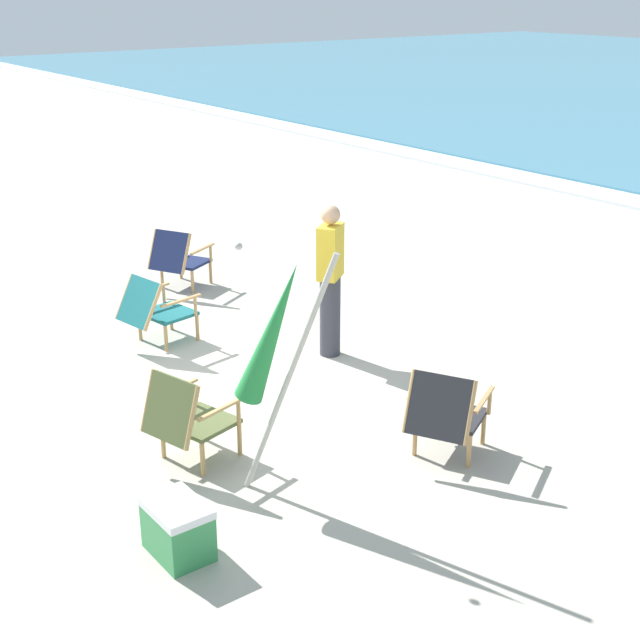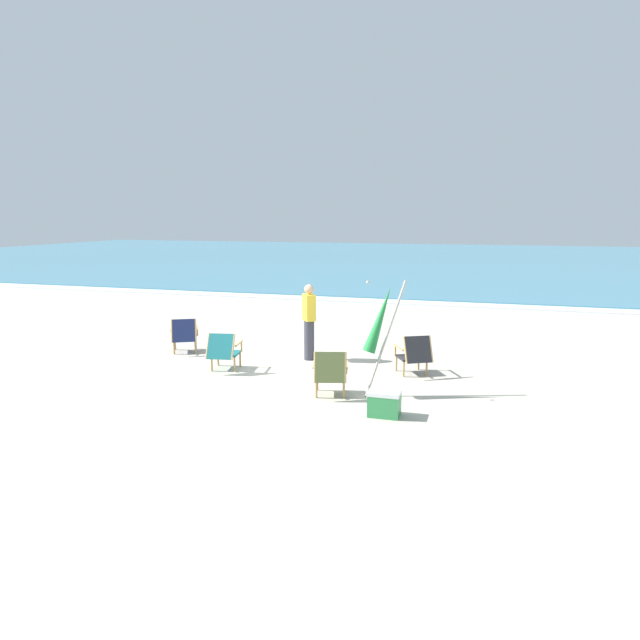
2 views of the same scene
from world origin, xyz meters
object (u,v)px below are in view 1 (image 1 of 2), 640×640
(beach_chair_front_left, at_px, (155,308))
(beach_chair_front_right, at_px, (446,412))
(umbrella_furled_green, at_px, (273,335))
(cooler_box, at_px, (178,529))
(beach_chair_mid_center, at_px, (178,257))
(beach_chair_back_right, at_px, (187,416))
(person_near_chairs, at_px, (330,280))

(beach_chair_front_left, bearing_deg, beach_chair_front_right, 11.63)
(umbrella_furled_green, distance_m, cooler_box, 1.52)
(beach_chair_front_right, height_order, beach_chair_mid_center, beach_chair_front_right)
(cooler_box, bearing_deg, beach_chair_back_right, 147.61)
(beach_chair_front_left, relative_size, cooler_box, 1.72)
(beach_chair_front_left, height_order, person_near_chairs, person_near_chairs)
(cooler_box, bearing_deg, umbrella_furled_green, 105.39)
(beach_chair_back_right, height_order, beach_chair_front_left, beach_chair_back_right)
(person_near_chairs, distance_m, cooler_box, 3.76)
(umbrella_furled_green, relative_size, cooler_box, 4.10)
(beach_chair_front_right, height_order, person_near_chairs, person_near_chairs)
(beach_chair_front_left, bearing_deg, beach_chair_back_right, -21.64)
(beach_chair_front_right, relative_size, beach_chair_mid_center, 0.99)
(beach_chair_back_right, bearing_deg, beach_chair_front_left, 158.36)
(umbrella_furled_green, bearing_deg, beach_chair_back_right, -156.63)
(beach_chair_front_right, distance_m, umbrella_furled_green, 1.71)
(person_near_chairs, bearing_deg, beach_chair_front_left, -135.19)
(umbrella_furled_green, xyz_separation_m, person_near_chairs, (-1.90, 2.00, -0.47))
(beach_chair_mid_center, xyz_separation_m, person_near_chairs, (2.86, 0.24, 0.41))
(beach_chair_front_right, distance_m, cooler_box, 2.43)
(beach_chair_front_right, distance_m, beach_chair_front_left, 3.76)
(beach_chair_front_right, relative_size, beach_chair_back_right, 1.09)
(beach_chair_front_right, bearing_deg, beach_chair_back_right, -124.76)
(beach_chair_mid_center, height_order, person_near_chairs, person_near_chairs)
(beach_chair_front_left, height_order, cooler_box, beach_chair_front_left)
(beach_chair_back_right, xyz_separation_m, beach_chair_front_left, (-2.48, 0.98, -0.01))
(person_near_chairs, bearing_deg, beach_chair_back_right, -64.43)
(umbrella_furled_green, height_order, cooler_box, umbrella_furled_green)
(person_near_chairs, bearing_deg, beach_chair_mid_center, -175.14)
(beach_chair_back_right, bearing_deg, person_near_chairs, 115.57)
(beach_chair_front_left, xyz_separation_m, person_near_chairs, (1.36, 1.35, 0.42))
(beach_chair_front_right, xyz_separation_m, umbrella_furled_green, (-0.43, -1.40, 0.88))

